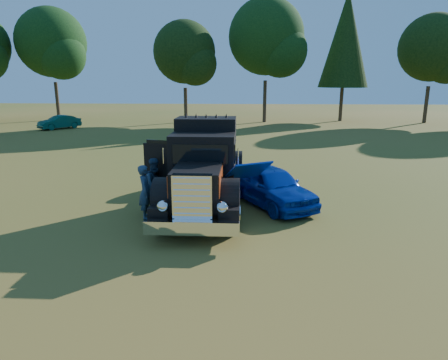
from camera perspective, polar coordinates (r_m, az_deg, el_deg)
ground at (r=12.24m, az=-6.95°, el=-6.44°), size 120.00×120.00×0.00m
treeline at (r=38.82m, az=-3.15°, el=19.20°), size 72.10×24.04×13.84m
diamond_t_truck at (r=13.41m, az=-2.87°, el=1.21°), size 3.33×7.16×3.00m
hotrod_coupe at (r=13.97m, az=6.69°, el=-0.80°), size 3.40×4.36×1.89m
spectator_near at (r=12.76m, az=-11.18°, el=-1.68°), size 0.52×0.69×1.72m
spectator_far at (r=13.51m, az=-9.70°, el=-0.60°), size 1.09×1.08×1.77m
distant_teal_car at (r=38.33m, az=-22.45°, el=7.64°), size 3.21×3.56×1.18m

